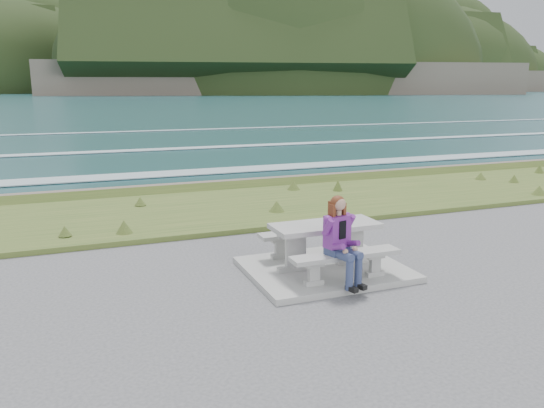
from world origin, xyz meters
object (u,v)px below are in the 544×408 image
Objects in this scene: picnic_table at (325,233)px; seated_woman at (343,253)px; bench_landward at (345,259)px; bench_seaward at (307,236)px.

picnic_table is 1.32× the size of seated_woman.
bench_seaward is at bearing 90.00° from bench_landward.
bench_landward is (0.00, -0.70, -0.23)m from picnic_table.
picnic_table is 1.00× the size of bench_seaward.
picnic_table reaches higher than bench_seaward.
seated_woman is (-0.11, -1.53, 0.15)m from bench_seaward.
bench_seaward is 1.54m from seated_woman.
bench_landward is 1.40m from bench_seaward.
seated_woman is at bearing -131.36° from bench_landward.
seated_woman is at bearing -94.15° from bench_seaward.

